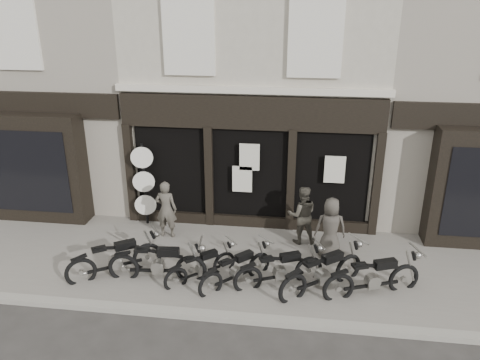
# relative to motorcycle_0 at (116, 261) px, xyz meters

# --- Properties ---
(ground_plane) EXTENTS (90.00, 90.00, 0.00)m
(ground_plane) POSITION_rel_motorcycle_0_xyz_m (2.86, 0.01, -0.44)
(ground_plane) COLOR #2D2B28
(ground_plane) RESTS_ON ground
(pavement) EXTENTS (30.00, 4.20, 0.12)m
(pavement) POSITION_rel_motorcycle_0_xyz_m (2.86, 0.91, -0.38)
(pavement) COLOR slate
(pavement) RESTS_ON ground_plane
(kerb) EXTENTS (30.00, 0.25, 0.13)m
(kerb) POSITION_rel_motorcycle_0_xyz_m (2.86, -1.24, -0.37)
(kerb) COLOR gray
(kerb) RESTS_ON ground_plane
(central_building) EXTENTS (7.30, 6.22, 8.34)m
(central_building) POSITION_rel_motorcycle_0_xyz_m (2.86, 5.96, 3.64)
(central_building) COLOR #B0A997
(central_building) RESTS_ON ground
(neighbour_left) EXTENTS (5.60, 6.73, 8.34)m
(neighbour_left) POSITION_rel_motorcycle_0_xyz_m (-3.49, 5.91, 3.60)
(neighbour_left) COLOR gray
(neighbour_left) RESTS_ON ground
(neighbour_right) EXTENTS (5.60, 6.73, 8.34)m
(neighbour_right) POSITION_rel_motorcycle_0_xyz_m (9.21, 5.91, 3.60)
(neighbour_right) COLOR gray
(neighbour_right) RESTS_ON ground
(motorcycle_0) EXTENTS (2.02, 1.54, 1.10)m
(motorcycle_0) POSITION_rel_motorcycle_0_xyz_m (0.00, 0.00, 0.00)
(motorcycle_0) COLOR black
(motorcycle_0) RESTS_ON ground
(motorcycle_1) EXTENTS (2.33, 0.64, 1.11)m
(motorcycle_1) POSITION_rel_motorcycle_0_xyz_m (1.06, -0.08, 0.00)
(motorcycle_1) COLOR black
(motorcycle_1) RESTS_ON ground
(motorcycle_2) EXTENTS (1.56, 1.40, 0.90)m
(motorcycle_2) POSITION_rel_motorcycle_0_xyz_m (2.06, 0.07, -0.08)
(motorcycle_2) COLOR black
(motorcycle_2) RESTS_ON ground
(motorcycle_3) EXTENTS (1.60, 1.60, 0.98)m
(motorcycle_3) POSITION_rel_motorcycle_0_xyz_m (2.89, -0.00, -0.05)
(motorcycle_3) COLOR black
(motorcycle_3) RESTS_ON ground
(motorcycle_4) EXTENTS (2.04, 1.17, 1.04)m
(motorcycle_4) POSITION_rel_motorcycle_0_xyz_m (3.89, 0.08, -0.02)
(motorcycle_4) COLOR black
(motorcycle_4) RESTS_ON ground
(motorcycle_5) EXTENTS (1.99, 1.68, 1.13)m
(motorcycle_5) POSITION_rel_motorcycle_0_xyz_m (4.85, 0.02, 0.01)
(motorcycle_5) COLOR black
(motorcycle_5) RESTS_ON ground
(motorcycle_6) EXTENTS (2.21, 1.15, 1.12)m
(motorcycle_6) POSITION_rel_motorcycle_0_xyz_m (5.95, -0.03, 0.01)
(motorcycle_6) COLOR black
(motorcycle_6) RESTS_ON ground
(man_left) EXTENTS (0.60, 0.40, 1.61)m
(man_left) POSITION_rel_motorcycle_0_xyz_m (0.68, 2.01, 0.49)
(man_left) COLOR #49453C
(man_left) RESTS_ON pavement
(man_centre) EXTENTS (0.85, 0.70, 1.60)m
(man_centre) POSITION_rel_motorcycle_0_xyz_m (4.35, 2.15, 0.48)
(man_centre) COLOR #454138
(man_centre) RESTS_ON pavement
(man_right) EXTENTS (0.80, 0.53, 1.59)m
(man_right) POSITION_rel_motorcycle_0_xyz_m (5.06, 1.48, 0.48)
(man_right) COLOR #3C3732
(man_right) RESTS_ON pavement
(advert_sign_post) EXTENTS (0.61, 0.40, 2.55)m
(advert_sign_post) POSITION_rel_motorcycle_0_xyz_m (-0.12, 2.68, 0.80)
(advert_sign_post) COLOR black
(advert_sign_post) RESTS_ON ground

